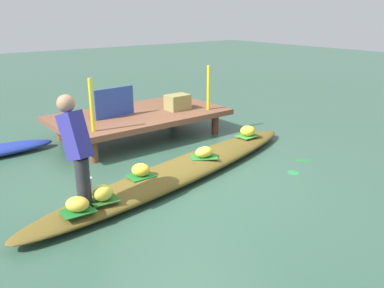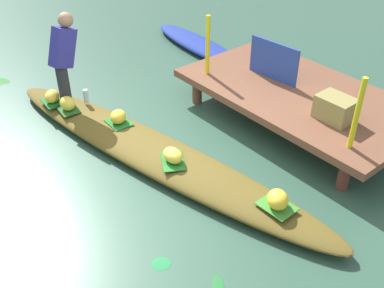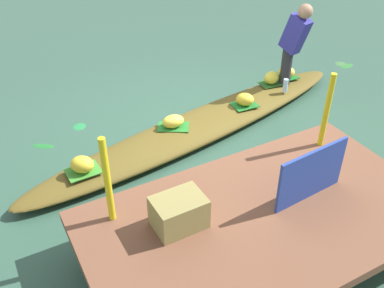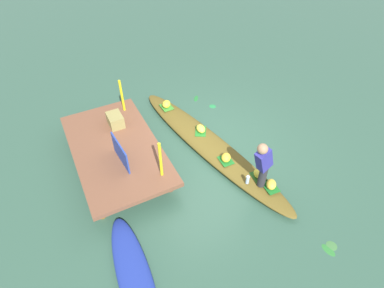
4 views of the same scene
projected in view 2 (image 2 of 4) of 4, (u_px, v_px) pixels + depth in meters
name	position (u px, v px, depth m)	size (l,w,h in m)	color
canal_water	(153.00, 159.00, 5.71)	(40.00, 40.00, 0.00)	#305342
dock_platform	(299.00, 95.00, 6.22)	(3.20, 1.80, 0.47)	brown
vendor_boat	(153.00, 152.00, 5.66)	(5.19, 0.75, 0.20)	brown
moored_boat	(199.00, 45.00, 8.46)	(2.48, 0.55, 0.18)	navy
leaf_mat_0	(69.00, 110.00, 6.29)	(0.34, 0.24, 0.01)	#25561E
banana_bunch_0	(67.00, 103.00, 6.24)	(0.24, 0.19, 0.20)	yellow
leaf_mat_1	(277.00, 206.00, 4.70)	(0.37, 0.28, 0.01)	#3A862C
banana_bunch_1	(278.00, 199.00, 4.64)	(0.26, 0.21, 0.18)	yellow
leaf_mat_2	(119.00, 122.00, 6.02)	(0.34, 0.27, 0.01)	#1E6D26
banana_bunch_2	(118.00, 117.00, 5.97)	(0.24, 0.20, 0.17)	yellow
leaf_mat_3	(173.00, 161.00, 5.33)	(0.40, 0.25, 0.01)	#257728
banana_bunch_3	(173.00, 155.00, 5.29)	(0.28, 0.20, 0.16)	yellow
leaf_mat_4	(53.00, 102.00, 6.47)	(0.36, 0.26, 0.01)	#1A6825
banana_bunch_4	(52.00, 96.00, 6.43)	(0.26, 0.20, 0.17)	gold
vendor_person	(63.00, 54.00, 6.11)	(0.26, 0.45, 1.24)	#28282D
water_bottle	(86.00, 96.00, 6.41)	(0.07, 0.07, 0.20)	#B3CDED
market_banner	(274.00, 61.00, 6.35)	(0.80, 0.03, 0.53)	#253F97
railing_post_west	(208.00, 45.00, 6.39)	(0.06, 0.06, 0.85)	yellow
railing_post_east	(357.00, 114.00, 4.87)	(0.06, 0.06, 0.85)	yellow
produce_crate	(335.00, 108.00, 5.52)	(0.44, 0.32, 0.29)	olive
drifting_plant_1	(4.00, 81.00, 7.46)	(0.28, 0.14, 0.01)	#2A712E
drifting_plant_2	(219.00, 287.00, 4.12)	(0.29, 0.11, 0.01)	#216C2E
drifting_plant_3	(161.00, 264.00, 4.34)	(0.17, 0.19, 0.01)	#247E40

